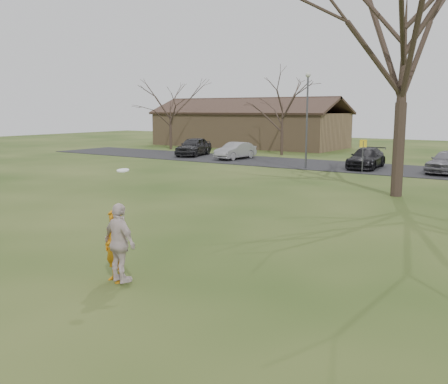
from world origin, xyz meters
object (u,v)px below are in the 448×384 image
(car_1, at_px, (235,151))
(big_tree, at_px, (405,37))
(car_0, at_px, (194,146))
(car_3, at_px, (366,158))
(building, at_px, (248,128))
(catching_play, at_px, (120,243))
(player_defender, at_px, (115,246))
(car_4, at_px, (448,161))
(lamp_post, at_px, (307,108))

(car_1, xyz_separation_m, big_tree, (15.28, -10.13, 6.31))
(car_0, xyz_separation_m, big_tree, (19.75, -10.56, 6.19))
(car_3, bearing_deg, building, 137.73)
(car_0, relative_size, car_3, 1.00)
(car_3, height_order, big_tree, big_tree)
(car_0, relative_size, catching_play, 1.79)
(car_3, xyz_separation_m, big_tree, (4.68, -9.77, 6.31))
(player_defender, relative_size, car_1, 0.42)
(car_1, relative_size, car_3, 0.88)
(player_defender, relative_size, car_0, 0.37)
(car_0, height_order, car_3, car_0)
(building, relative_size, big_tree, 1.47)
(car_3, relative_size, building, 0.22)
(car_4, bearing_deg, lamp_post, -155.62)
(player_defender, relative_size, building, 0.08)
(car_0, relative_size, car_4, 1.07)
(building, bearing_deg, car_0, -79.73)
(car_0, xyz_separation_m, car_3, (15.07, -0.79, -0.12))
(big_tree, bearing_deg, player_defender, -97.76)
(building, bearing_deg, player_defender, -62.52)
(car_3, height_order, catching_play, catching_play)
(car_0, height_order, lamp_post, lamp_post)
(car_1, distance_m, car_3, 10.60)
(player_defender, distance_m, lamp_post, 23.76)
(car_0, bearing_deg, car_4, -16.04)
(player_defender, relative_size, catching_play, 0.66)
(lamp_post, bearing_deg, car_0, 165.41)
(car_3, xyz_separation_m, car_4, (5.03, 0.15, 0.06))
(catching_play, relative_size, lamp_post, 0.40)
(car_1, xyz_separation_m, lamp_post, (7.28, -2.63, 3.28))
(car_3, distance_m, catching_play, 25.37)
(big_tree, bearing_deg, car_1, 146.45)
(car_0, xyz_separation_m, building, (-2.25, 12.44, 1.12))
(car_0, distance_m, car_3, 15.09)
(building, distance_m, big_tree, 32.23)
(catching_play, bearing_deg, car_3, 96.58)
(car_0, height_order, car_1, car_0)
(catching_play, bearing_deg, lamp_post, 105.19)
(catching_play, xyz_separation_m, building, (-20.23, 38.43, 0.95))
(catching_play, xyz_separation_m, big_tree, (1.77, 15.43, 6.01))
(car_4, xyz_separation_m, big_tree, (-0.35, -9.92, 6.24))
(car_1, distance_m, catching_play, 28.91)
(car_0, relative_size, building, 0.22)
(lamp_post, bearing_deg, car_1, 160.14)
(car_3, distance_m, car_4, 5.03)
(car_3, relative_size, car_4, 1.07)
(car_4, height_order, catching_play, catching_play)
(player_defender, distance_m, catching_play, 0.37)
(catching_play, height_order, big_tree, big_tree)
(player_defender, bearing_deg, car_4, 93.85)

